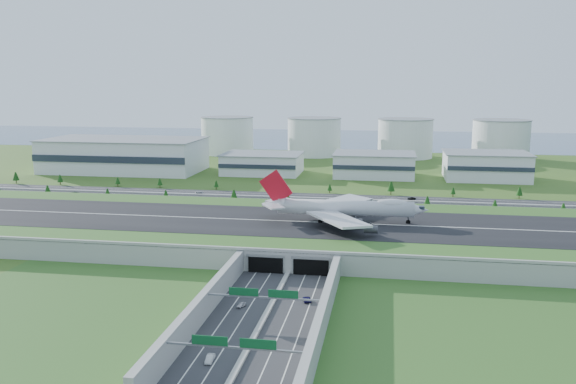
% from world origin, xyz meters
% --- Properties ---
extents(ground, '(1200.00, 1200.00, 0.00)m').
position_xyz_m(ground, '(0.00, 0.00, 0.00)').
color(ground, '#234D18').
rests_on(ground, ground).
extents(airfield_deck, '(520.00, 100.00, 9.20)m').
position_xyz_m(airfield_deck, '(0.00, -0.09, 4.12)').
color(airfield_deck, gray).
rests_on(airfield_deck, ground).
extents(underpass_road, '(38.80, 120.40, 8.00)m').
position_xyz_m(underpass_road, '(0.00, -99.42, 3.43)').
color(underpass_road, '#28282B').
rests_on(underpass_road, ground).
extents(sign_gantry_near, '(38.70, 0.70, 9.80)m').
position_xyz_m(sign_gantry_near, '(0.00, -95.04, 6.95)').
color(sign_gantry_near, gray).
rests_on(sign_gantry_near, ground).
extents(sign_gantry_far, '(38.70, 0.70, 9.80)m').
position_xyz_m(sign_gantry_far, '(0.00, -130.04, 6.95)').
color(sign_gantry_far, gray).
rests_on(sign_gantry_far, ground).
extents(north_expressway, '(560.00, 36.00, 0.12)m').
position_xyz_m(north_expressway, '(0.00, 95.00, 0.06)').
color(north_expressway, '#28282B').
rests_on(north_expressway, ground).
extents(tree_row, '(503.36, 48.71, 8.41)m').
position_xyz_m(tree_row, '(24.30, 94.36, 4.64)').
color(tree_row, '#3D2819').
rests_on(tree_row, ground).
extents(hangar_west, '(120.00, 60.00, 25.00)m').
position_xyz_m(hangar_west, '(-170.00, 185.00, 12.50)').
color(hangar_west, silver).
rests_on(hangar_west, ground).
extents(hangar_mid_a, '(58.00, 42.00, 15.00)m').
position_xyz_m(hangar_mid_a, '(-60.00, 190.00, 7.50)').
color(hangar_mid_a, silver).
rests_on(hangar_mid_a, ground).
extents(hangar_mid_b, '(58.00, 42.00, 17.00)m').
position_xyz_m(hangar_mid_b, '(25.00, 190.00, 8.50)').
color(hangar_mid_b, silver).
rests_on(hangar_mid_b, ground).
extents(hangar_mid_c, '(58.00, 42.00, 19.00)m').
position_xyz_m(hangar_mid_c, '(105.00, 190.00, 9.50)').
color(hangar_mid_c, silver).
rests_on(hangar_mid_c, ground).
extents(fuel_tank_a, '(50.00, 50.00, 35.00)m').
position_xyz_m(fuel_tank_a, '(-120.00, 310.00, 17.50)').
color(fuel_tank_a, white).
rests_on(fuel_tank_a, ground).
extents(fuel_tank_b, '(50.00, 50.00, 35.00)m').
position_xyz_m(fuel_tank_b, '(-35.00, 310.00, 17.50)').
color(fuel_tank_b, white).
rests_on(fuel_tank_b, ground).
extents(fuel_tank_c, '(50.00, 50.00, 35.00)m').
position_xyz_m(fuel_tank_c, '(50.00, 310.00, 17.50)').
color(fuel_tank_c, white).
rests_on(fuel_tank_c, ground).
extents(fuel_tank_d, '(50.00, 50.00, 35.00)m').
position_xyz_m(fuel_tank_d, '(135.00, 310.00, 17.50)').
color(fuel_tank_d, white).
rests_on(fuel_tank_d, ground).
extents(bay_water, '(1200.00, 260.00, 0.06)m').
position_xyz_m(bay_water, '(0.00, 480.00, 0.03)').
color(bay_water, '#3E5476').
rests_on(bay_water, ground).
extents(boeing_747, '(75.87, 71.67, 23.45)m').
position_xyz_m(boeing_747, '(16.37, 3.26, 14.62)').
color(boeing_747, silver).
rests_on(boeing_747, airfield_deck).
extents(car_0, '(2.91, 4.52, 1.43)m').
position_xyz_m(car_0, '(-9.14, -85.85, 0.84)').
color(car_0, '#BAB9BE').
rests_on(car_0, ground).
extents(car_1, '(1.98, 5.02, 1.63)m').
position_xyz_m(car_1, '(-7.93, -124.09, 0.93)').
color(car_1, silver).
rests_on(car_1, ground).
extents(car_2, '(3.63, 5.52, 1.41)m').
position_xyz_m(car_2, '(10.75, -77.44, 0.83)').
color(car_2, '#110D42').
rests_on(car_2, ground).
extents(car_4, '(5.08, 2.76, 1.64)m').
position_xyz_m(car_4, '(-158.81, 86.24, 0.94)').
color(car_4, '#535358').
rests_on(car_4, ground).
extents(car_5, '(5.21, 3.36, 1.62)m').
position_xyz_m(car_5, '(49.76, 101.59, 0.93)').
color(car_5, black).
rests_on(car_5, ground).
extents(car_7, '(5.12, 2.17, 1.47)m').
position_xyz_m(car_7, '(-82.64, 100.85, 0.86)').
color(car_7, silver).
rests_on(car_7, ground).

